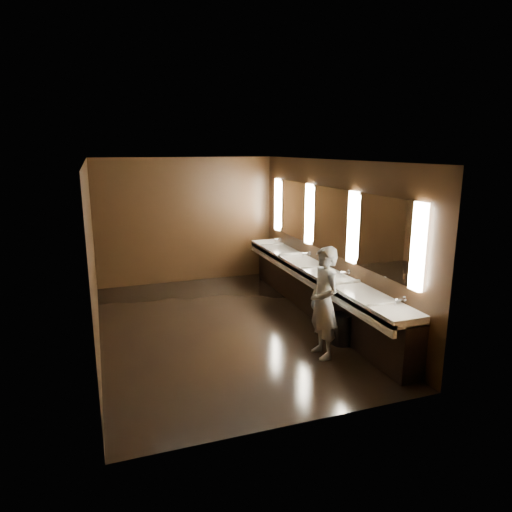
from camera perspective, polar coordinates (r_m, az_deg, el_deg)
The scene contains 10 objects.
floor at distance 7.93m, azimuth -4.19°, elevation -8.85°, with size 6.00×6.00×0.00m, color black.
ceiling at distance 7.34m, azimuth -4.56°, elevation 11.83°, with size 4.00×6.00×0.02m, color #2D2D2B.
wall_back at distance 10.39m, azimuth -8.71°, elevation 4.39°, with size 4.00×0.02×2.80m, color black.
wall_front at distance 4.78m, azimuth 5.13°, elevation -6.10°, with size 4.00×0.02×2.80m, color black.
wall_left at distance 7.27m, azimuth -19.76°, elevation -0.08°, with size 0.02×6.00×2.80m, color black.
wall_right at distance 8.25m, azimuth 9.18°, elevation 2.06°, with size 0.02×6.00×2.80m, color black.
sink_counter at distance 8.37m, azimuth 7.70°, elevation -4.11°, with size 0.55×5.40×1.01m.
mirror_band at distance 8.18m, azimuth 9.14°, elevation 4.46°, with size 0.06×5.03×1.15m.
person at distance 6.67m, azimuth 8.49°, elevation -5.77°, with size 0.60×0.39×1.64m, color #839DC3.
trash_bin at distance 7.30m, azimuth 10.69°, elevation -8.95°, with size 0.32×0.32×0.49m, color black.
Camera 1 is at (-1.89, -7.09, 2.99)m, focal length 32.00 mm.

